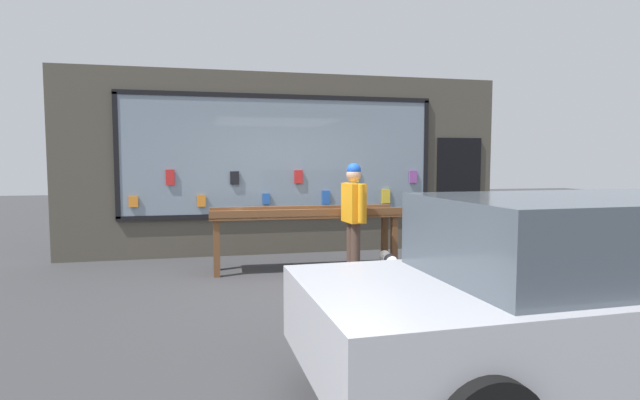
{
  "coord_description": "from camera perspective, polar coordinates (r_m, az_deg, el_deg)",
  "views": [
    {
      "loc": [
        -1.46,
        -6.47,
        1.66
      ],
      "look_at": [
        0.18,
        0.71,
        1.08
      ],
      "focal_mm": 28.0,
      "sensor_mm": 36.0,
      "label": 1
    }
  ],
  "objects": [
    {
      "name": "ground_plane",
      "position": [
        6.84,
        -0.12,
        -9.57
      ],
      "size": [
        40.0,
        40.0,
        0.0
      ],
      "primitive_type": "plane",
      "color": "#38383A"
    },
    {
      "name": "shopfront_facade",
      "position": [
        8.99,
        -3.28,
        4.13
      ],
      "size": [
        7.91,
        0.29,
        3.21
      ],
      "color": "#4C473D",
      "rests_on": "ground_plane"
    },
    {
      "name": "display_table_main",
      "position": [
        7.58,
        -1.64,
        -2.21
      ],
      "size": [
        2.88,
        0.71,
        0.96
      ],
      "color": "brown",
      "rests_on": "ground_plane"
    },
    {
      "name": "person_browsing",
      "position": [
        7.16,
        3.86,
        -1.24
      ],
      "size": [
        0.26,
        0.65,
        1.63
      ],
      "rotation": [
        0.0,
        0.0,
        1.66
      ],
      "color": "#4C382D",
      "rests_on": "ground_plane"
    },
    {
      "name": "small_dog",
      "position": [
        7.21,
        7.93,
        -6.87
      ],
      "size": [
        0.19,
        0.56,
        0.36
      ],
      "rotation": [
        0.0,
        0.0,
        1.59
      ],
      "color": "white",
      "rests_on": "ground_plane"
    },
    {
      "name": "sandwich_board_sign",
      "position": [
        8.48,
        13.55,
        -3.43
      ],
      "size": [
        0.61,
        0.69,
        1.01
      ],
      "rotation": [
        0.0,
        0.0,
        -0.04
      ],
      "color": "black",
      "rests_on": "ground_plane"
    },
    {
      "name": "parked_car",
      "position": [
        4.19,
        29.04,
        -8.77
      ],
      "size": [
        4.36,
        1.94,
        1.41
      ],
      "rotation": [
        0.0,
        0.0,
        0.03
      ],
      "color": "silver",
      "rests_on": "ground_plane"
    }
  ]
}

